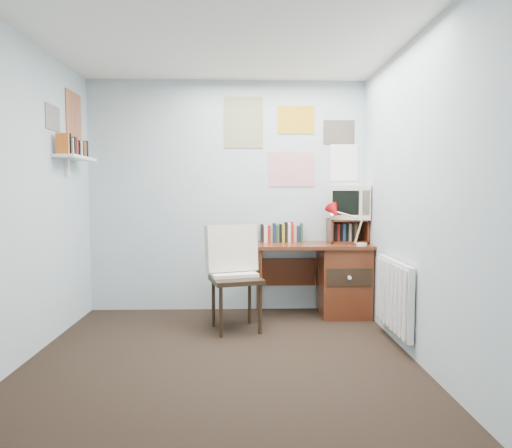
# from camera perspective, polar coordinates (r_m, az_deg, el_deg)

# --- Properties ---
(ground) EXTENTS (3.50, 3.50, 0.00)m
(ground) POSITION_cam_1_polar(r_m,az_deg,el_deg) (3.50, -4.52, -17.78)
(ground) COLOR black
(ground) RESTS_ON ground
(back_wall) EXTENTS (3.00, 0.02, 2.50)m
(back_wall) POSITION_cam_1_polar(r_m,az_deg,el_deg) (5.00, -3.61, 3.44)
(back_wall) COLOR #B1C5CA
(back_wall) RESTS_ON ground
(left_wall) EXTENTS (0.02, 3.50, 2.50)m
(left_wall) POSITION_cam_1_polar(r_m,az_deg,el_deg) (3.65, -28.89, 2.73)
(left_wall) COLOR #B1C5CA
(left_wall) RESTS_ON ground
(right_wall) EXTENTS (0.02, 3.50, 2.50)m
(right_wall) POSITION_cam_1_polar(r_m,az_deg,el_deg) (3.51, 20.64, 2.94)
(right_wall) COLOR #B1C5CA
(right_wall) RESTS_ON ground
(ceiling) EXTENTS (3.00, 3.50, 0.02)m
(ceiling) POSITION_cam_1_polar(r_m,az_deg,el_deg) (3.47, -4.77, 24.25)
(ceiling) COLOR white
(ceiling) RESTS_ON back_wall
(desk) EXTENTS (1.20, 0.55, 0.76)m
(desk) POSITION_cam_1_polar(r_m,az_deg,el_deg) (4.92, 10.19, -6.53)
(desk) COLOR #5E2815
(desk) RESTS_ON ground
(desk_chair) EXTENTS (0.60, 0.58, 0.96)m
(desk_chair) POSITION_cam_1_polar(r_m,az_deg,el_deg) (4.30, -2.53, -6.98)
(desk_chair) COLOR black
(desk_chair) RESTS_ON ground
(desk_lamp) EXTENTS (0.27, 0.23, 0.38)m
(desk_lamp) POSITION_cam_1_polar(r_m,az_deg,el_deg) (4.68, 13.09, -0.39)
(desk_lamp) COLOR red
(desk_lamp) RESTS_ON desk
(tv_riser) EXTENTS (0.40, 0.30, 0.25)m
(tv_riser) POSITION_cam_1_polar(r_m,az_deg,el_deg) (4.98, 11.33, -0.83)
(tv_riser) COLOR #5E2815
(tv_riser) RESTS_ON desk
(crt_tv) EXTENTS (0.49, 0.47, 0.39)m
(crt_tv) POSITION_cam_1_polar(r_m,az_deg,el_deg) (5.00, 11.73, 2.85)
(crt_tv) COLOR beige
(crt_tv) RESTS_ON tv_riser
(book_row) EXTENTS (0.60, 0.14, 0.22)m
(book_row) POSITION_cam_1_polar(r_m,az_deg,el_deg) (4.95, 4.03, -0.97)
(book_row) COLOR #5E2815
(book_row) RESTS_ON desk
(radiator) EXTENTS (0.09, 0.80, 0.60)m
(radiator) POSITION_cam_1_polar(r_m,az_deg,el_deg) (4.11, 16.88, -8.53)
(radiator) COLOR white
(radiator) RESTS_ON right_wall
(wall_shelf) EXTENTS (0.20, 0.62, 0.24)m
(wall_shelf) POSITION_cam_1_polar(r_m,az_deg,el_deg) (4.63, -21.66, 7.70)
(wall_shelf) COLOR white
(wall_shelf) RESTS_ON left_wall
(posters_back) EXTENTS (1.20, 0.01, 0.90)m
(posters_back) POSITION_cam_1_polar(r_m,az_deg,el_deg) (5.05, 4.45, 10.26)
(posters_back) COLOR white
(posters_back) RESTS_ON back_wall
(posters_left) EXTENTS (0.01, 0.70, 0.60)m
(posters_left) POSITION_cam_1_polar(r_m,az_deg,el_deg) (4.71, -22.88, 12.26)
(posters_left) COLOR white
(posters_left) RESTS_ON left_wall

